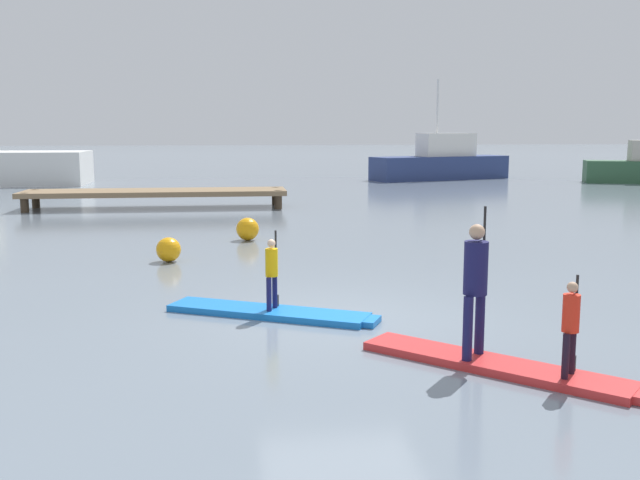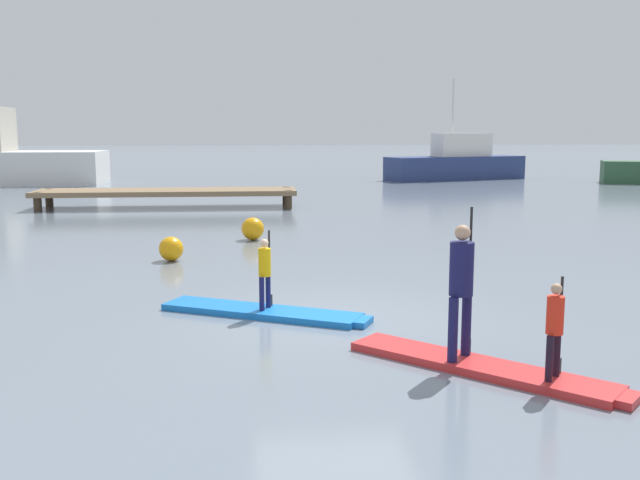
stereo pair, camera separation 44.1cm
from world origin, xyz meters
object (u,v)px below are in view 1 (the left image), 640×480
(paddler_adult, at_px, (476,281))
(mooring_buoy_far, at_px, (248,229))
(paddleboard_near, at_px, (272,312))
(motor_boat_small_navy, at_px, (441,163))
(paddler_child_front, at_px, (571,324))
(mooring_buoy_near, at_px, (169,250))
(paddleboard_far, at_px, (498,366))
(paddler_child_solo, at_px, (272,270))

(paddler_adult, height_order, mooring_buoy_far, paddler_adult)
(paddleboard_near, xyz_separation_m, motor_boat_small_navy, (11.41, 29.24, 0.88))
(paddler_child_front, xyz_separation_m, motor_boat_small_navy, (8.29, 32.65, 0.23))
(paddler_child_front, bearing_deg, mooring_buoy_near, 121.68)
(paddleboard_near, relative_size, paddler_adult, 1.78)
(paddleboard_far, bearing_deg, motor_boat_small_navy, 74.51)
(paddleboard_near, height_order, paddler_adult, paddler_adult)
(paddleboard_far, relative_size, mooring_buoy_far, 4.85)
(paddler_adult, relative_size, mooring_buoy_far, 3.11)
(motor_boat_small_navy, bearing_deg, paddler_child_front, -104.24)
(paddleboard_near, distance_m, mooring_buoy_near, 5.20)
(paddler_child_solo, distance_m, paddler_child_front, 4.63)
(paddler_child_solo, bearing_deg, mooring_buoy_far, 91.41)
(paddleboard_near, bearing_deg, mooring_buoy_near, 112.03)
(paddleboard_far, relative_size, paddler_adult, 1.56)
(paddler_child_solo, relative_size, mooring_buoy_near, 2.26)
(paddleboard_far, distance_m, mooring_buoy_near, 8.87)
(paddleboard_near, bearing_deg, paddler_child_solo, 42.87)
(paddleboard_near, distance_m, paddler_adult, 3.62)
(paddler_child_solo, bearing_deg, paddleboard_near, -137.13)
(paddler_child_front, height_order, mooring_buoy_far, paddler_child_front)
(paddleboard_far, bearing_deg, paddler_child_front, -43.15)
(paddler_adult, xyz_separation_m, paddler_child_front, (0.83, -0.79, -0.33))
(paddler_child_front, bearing_deg, mooring_buoy_far, 106.64)
(paddler_child_solo, height_order, mooring_buoy_far, paddler_child_solo)
(paddleboard_far, xyz_separation_m, paddler_adult, (-0.23, 0.23, 0.98))
(paddleboard_far, relative_size, paddler_child_front, 2.52)
(paddleboard_near, height_order, motor_boat_small_navy, motor_boat_small_navy)
(motor_boat_small_navy, relative_size, mooring_buoy_far, 14.51)
(paddleboard_near, distance_m, paddler_child_front, 4.67)
(paddleboard_near, bearing_deg, paddler_adult, -48.73)
(paddler_child_solo, height_order, mooring_buoy_near, paddler_child_solo)
(motor_boat_small_navy, bearing_deg, paddler_adult, -105.97)
(motor_boat_small_navy, bearing_deg, mooring_buoy_far, -118.22)
(motor_boat_small_navy, height_order, mooring_buoy_far, motor_boat_small_navy)
(mooring_buoy_near, height_order, mooring_buoy_far, mooring_buoy_far)
(paddleboard_near, relative_size, paddler_child_front, 2.86)
(paddleboard_far, bearing_deg, paddleboard_near, 131.57)
(paddleboard_near, height_order, mooring_buoy_far, mooring_buoy_far)
(paddleboard_far, xyz_separation_m, mooring_buoy_near, (-4.47, 7.66, 0.22))
(paddleboard_far, relative_size, motor_boat_small_navy, 0.33)
(paddleboard_far, xyz_separation_m, mooring_buoy_far, (-2.70, 10.49, 0.24))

